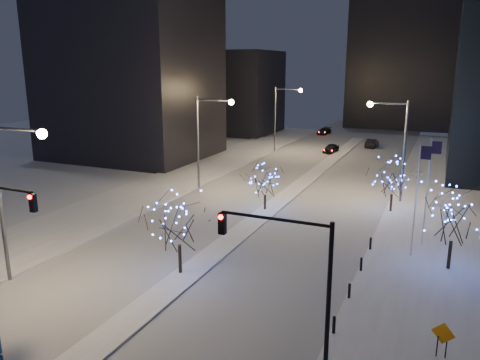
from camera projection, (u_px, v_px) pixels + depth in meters
The scene contains 23 objects.
ground at pixel (118, 331), 23.94m from camera, with size 160.00×160.00×0.00m, color silver.
road at pixel (306, 181), 55.07m from camera, with size 20.00×130.00×0.02m, color #ACB1BB.
median at pixel (293, 190), 50.61m from camera, with size 2.00×80.00×0.15m, color white.
east_sidewalk at pixel (442, 242), 35.86m from camera, with size 10.00×90.00×0.15m, color white.
west_sidewalk at pixel (131, 199), 47.17m from camera, with size 8.00×90.00×0.15m, color white.
filler_west_near at pixel (131, 74), 67.57m from camera, with size 22.00×18.00×24.00m, color black.
filler_west_far at pixel (230, 92), 94.43m from camera, with size 18.00×16.00×16.00m, color black.
horizon_block at pixel (412, 27), 98.43m from camera, with size 24.00×14.00×42.00m, color black.
street_lamp_w_near at pixel (10, 182), 27.65m from camera, with size 4.40×0.56×10.00m.
street_lamp_w_mid at pixel (206, 130), 49.89m from camera, with size 4.40×0.56×10.00m.
street_lamp_w_far at pixel (282, 110), 72.13m from camera, with size 4.40×0.56×10.00m.
street_lamp_east at pixel (395, 137), 45.16m from camera, with size 3.90×0.56×10.00m.
traffic_signal_east at pixel (294, 267), 20.20m from camera, with size 5.26×0.43×7.00m.
flagpoles at pixel (423, 188), 32.93m from camera, with size 1.35×2.60×8.00m.
bollards at pixel (356, 277), 28.71m from camera, with size 0.16×12.16×0.90m.
car_near at pixel (331, 148), 72.60m from camera, with size 1.61×3.99×1.36m, color black.
car_mid at pixel (372, 143), 77.34m from camera, with size 1.50×4.30×1.42m, color black.
car_far at pixel (324, 131), 91.98m from camera, with size 1.78×4.38×1.27m, color black.
holiday_tree_median_near at pixel (179, 222), 29.54m from camera, with size 5.37×5.37×5.34m.
holiday_tree_median_far at pixel (265, 181), 43.07m from camera, with size 4.58×4.58×4.27m.
holiday_tree_plaza_near at pixel (454, 217), 30.12m from camera, with size 5.73×5.73×5.60m.
holiday_tree_plaza_far at pixel (393, 179), 42.39m from camera, with size 4.04×4.04×4.85m.
construction_sign at pixel (443, 337), 21.27m from camera, with size 1.04×0.33×1.77m.
Camera 1 is at (14.31, -17.10, 13.22)m, focal length 35.00 mm.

